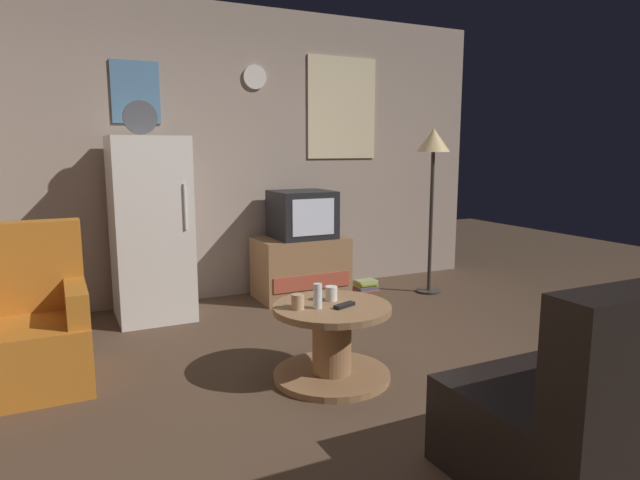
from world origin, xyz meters
TOP-DOWN VIEW (x-y plane):
  - ground_plane at (0.00, 0.00)m, footprint 12.00×12.00m
  - wall_with_art at (0.01, 2.45)m, footprint 5.20×0.12m
  - fridge at (-0.91, 2.01)m, footprint 0.60×0.62m
  - tv_stand at (0.46, 2.06)m, footprint 0.84×0.53m
  - crt_tv at (0.47, 2.06)m, footprint 0.54×0.51m
  - standing_lamp at (1.66, 1.66)m, footprint 0.32×0.32m
  - coffee_table at (-0.15, 0.25)m, footprint 0.72×0.72m
  - wine_glass at (-0.25, 0.22)m, footprint 0.05×0.05m
  - mug_ceramic_white at (-0.10, 0.34)m, footprint 0.08×0.08m
  - mug_ceramic_tan at (-0.37, 0.26)m, footprint 0.08×0.08m
  - remote_control at (-0.10, 0.17)m, footprint 0.16×0.09m
  - armchair at (-1.82, 0.97)m, footprint 0.68×0.68m
  - book_stack at (1.08, 1.90)m, footprint 0.22×0.17m

SIDE VIEW (x-z plane):
  - ground_plane at x=0.00m, z-range 0.00..0.00m
  - book_stack at x=1.08m, z-range 0.00..0.13m
  - coffee_table at x=-0.15m, z-range 0.00..0.47m
  - tv_stand at x=0.46m, z-range 0.00..0.57m
  - armchair at x=-1.82m, z-range -0.14..0.82m
  - remote_control at x=-0.10m, z-range 0.47..0.49m
  - mug_ceramic_white at x=-0.10m, z-range 0.47..0.56m
  - mug_ceramic_tan at x=-0.37m, z-range 0.47..0.56m
  - wine_glass at x=-0.25m, z-range 0.47..0.62m
  - fridge at x=-0.91m, z-range -0.13..1.64m
  - crt_tv at x=0.47m, z-range 0.57..1.01m
  - wall_with_art at x=0.01m, z-range 0.01..2.70m
  - standing_lamp at x=1.66m, z-range 0.56..2.15m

